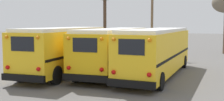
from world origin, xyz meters
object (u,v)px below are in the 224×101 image
Objects in this scene: school_bus_2 at (158,50)px; school_bus_1 at (115,48)px; utility_pole at (152,17)px; school_bus_0 at (65,48)px.

school_bus_1 is at bearing 175.76° from school_bus_2.
school_bus_2 is 1.39× the size of utility_pole.
utility_pole is at bearing 88.67° from school_bus_1.
school_bus_1 is 1.37× the size of utility_pole.
school_bus_0 is 12.13m from utility_pole.
utility_pole reaches higher than school_bus_2.
school_bus_1 is at bearing 28.62° from school_bus_0.
utility_pole is at bearing 74.31° from school_bus_0.
school_bus_0 reaches higher than school_bus_2.
school_bus_2 is at bearing -74.63° from utility_pole.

